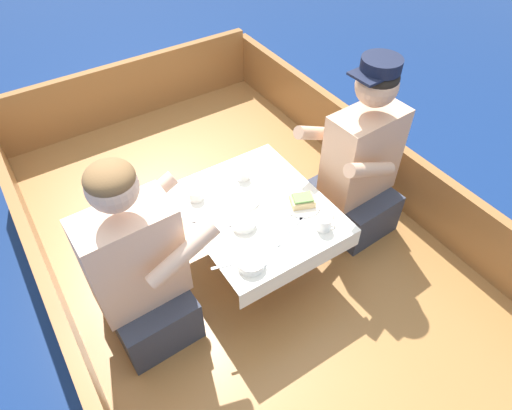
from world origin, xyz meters
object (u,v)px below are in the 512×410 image
at_px(sandwich, 302,200).
at_px(person_port, 139,272).
at_px(coffee_cup_port, 196,194).
at_px(person_starboard, 359,166).
at_px(coffee_cup_center, 324,223).
at_px(coffee_cup_starboard, 243,173).

bearing_deg(sandwich, person_port, 175.35).
xyz_separation_m(person_port, coffee_cup_port, (0.42, 0.26, 0.04)).
bearing_deg(coffee_cup_port, person_port, -148.46).
bearing_deg(coffee_cup_port, sandwich, -37.98).
relative_size(person_port, coffee_cup_port, 10.18).
distance_m(person_starboard, coffee_cup_center, 0.51).
height_order(coffee_cup_starboard, coffee_cup_center, coffee_cup_center).
height_order(person_starboard, coffee_cup_center, person_starboard).
bearing_deg(sandwich, coffee_cup_center, -92.59).
relative_size(person_starboard, coffee_cup_port, 10.57).
relative_size(coffee_cup_port, coffee_cup_center, 0.99).
xyz_separation_m(sandwich, coffee_cup_starboard, (-0.14, 0.33, 0.00)).
xyz_separation_m(person_port, coffee_cup_starboard, (0.70, 0.26, 0.05)).
relative_size(person_port, person_starboard, 0.96).
height_order(person_port, coffee_cup_starboard, person_port).
distance_m(person_port, sandwich, 0.85).
xyz_separation_m(person_port, person_starboard, (1.28, -0.01, 0.02)).
distance_m(person_starboard, coffee_cup_starboard, 0.64).
distance_m(sandwich, coffee_cup_port, 0.53).
bearing_deg(coffee_cup_center, sandwich, 87.41).
distance_m(coffee_cup_port, coffee_cup_center, 0.65).
xyz_separation_m(person_starboard, coffee_cup_port, (-0.86, 0.27, 0.02)).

